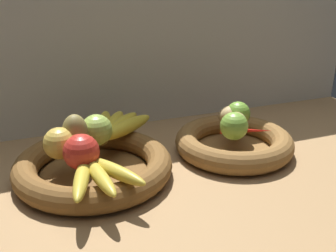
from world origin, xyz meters
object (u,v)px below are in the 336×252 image
(apple_golden_left, at_px, (59,143))
(fruit_bowl_right, at_px, (234,143))
(apple_red_front, at_px, (81,152))
(chili_pepper, at_px, (246,131))
(banana_bunch_front, at_px, (98,174))
(banana_bunch_back, at_px, (115,126))
(potato_back, at_px, (233,115))
(lime_near, at_px, (234,126))
(fruit_bowl_left, at_px, (94,166))
(potato_large, at_px, (235,123))
(apple_green_back, at_px, (97,130))
(pear_brown, at_px, (75,134))
(lime_far, at_px, (238,114))

(apple_golden_left, bearing_deg, fruit_bowl_right, -0.79)
(apple_red_front, xyz_separation_m, chili_pepper, (0.39, 0.03, -0.03))
(banana_bunch_front, relative_size, banana_bunch_back, 0.95)
(fruit_bowl_right, height_order, potato_back, potato_back)
(lime_near, xyz_separation_m, chili_pepper, (0.04, 0.01, -0.02))
(fruit_bowl_left, bearing_deg, potato_back, 6.54)
(potato_large, bearing_deg, fruit_bowl_left, 180.00)
(apple_golden_left, xyz_separation_m, banana_bunch_front, (0.05, -0.12, -0.02))
(apple_red_front, bearing_deg, fruit_bowl_left, 61.21)
(fruit_bowl_left, relative_size, apple_red_front, 4.74)
(potato_large, bearing_deg, banana_bunch_back, 159.27)
(fruit_bowl_left, relative_size, chili_pepper, 2.79)
(fruit_bowl_right, bearing_deg, apple_green_back, 171.98)
(chili_pepper, bearing_deg, apple_red_front, -153.13)
(potato_back, bearing_deg, apple_green_back, 179.33)
(apple_golden_left, relative_size, potato_back, 0.86)
(pear_brown, relative_size, banana_bunch_back, 0.46)
(apple_green_back, xyz_separation_m, banana_bunch_front, (-0.03, -0.16, -0.02))
(apple_golden_left, relative_size, lime_near, 1.04)
(pear_brown, relative_size, lime_near, 1.32)
(pear_brown, xyz_separation_m, chili_pepper, (0.39, -0.04, -0.03))
(potato_back, xyz_separation_m, lime_near, (-0.04, -0.08, 0.01))
(fruit_bowl_left, height_order, banana_bunch_back, banana_bunch_back)
(banana_bunch_back, bearing_deg, chili_pepper, -23.24)
(apple_golden_left, height_order, banana_bunch_front, apple_golden_left)
(apple_red_front, xyz_separation_m, apple_golden_left, (-0.03, 0.06, -0.00))
(pear_brown, height_order, banana_bunch_front, pear_brown)
(fruit_bowl_right, relative_size, pear_brown, 3.34)
(potato_back, relative_size, potato_large, 1.00)
(potato_back, bearing_deg, pear_brown, -177.28)
(fruit_bowl_left, xyz_separation_m, lime_near, (0.32, -0.04, 0.06))
(potato_large, bearing_deg, apple_green_back, 171.98)
(banana_bunch_back, bearing_deg, apple_golden_left, -145.92)
(apple_red_front, xyz_separation_m, banana_bunch_back, (0.11, 0.16, -0.02))
(potato_large, height_order, lime_far, lime_far)
(banana_bunch_back, xyz_separation_m, potato_large, (0.27, -0.10, 0.01))
(fruit_bowl_left, relative_size, fruit_bowl_right, 1.19)
(fruit_bowl_left, relative_size, potato_back, 4.34)
(apple_golden_left, xyz_separation_m, chili_pepper, (0.43, -0.03, -0.02))
(potato_large, relative_size, lime_far, 1.29)
(apple_green_back, relative_size, lime_near, 1.09)
(fruit_bowl_left, distance_m, potato_back, 0.37)
(apple_green_back, relative_size, potato_back, 0.90)
(potato_large, bearing_deg, apple_red_front, -171.40)
(pear_brown, xyz_separation_m, banana_bunch_back, (0.11, 0.08, -0.03))
(apple_green_back, relative_size, banana_bunch_front, 0.40)
(fruit_bowl_left, xyz_separation_m, chili_pepper, (0.36, -0.02, 0.04))
(apple_red_front, xyz_separation_m, lime_far, (0.40, 0.09, -0.01))
(fruit_bowl_right, bearing_deg, banana_bunch_front, -161.87)
(fruit_bowl_right, height_order, potato_large, potato_large)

